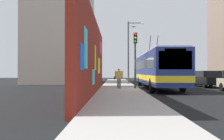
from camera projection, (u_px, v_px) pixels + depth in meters
ground_plane at (140, 91)px, 17.60m from camera, size 80.00×80.00×0.00m
sidewalk_slab at (120, 90)px, 17.62m from camera, size 48.00×3.20×0.15m
graffiti_wall at (93, 57)px, 14.28m from camera, size 15.24×0.32×4.80m
building_far_left at (62, 21)px, 31.24m from camera, size 10.44×7.88×17.14m
city_bus at (157, 69)px, 20.36m from camera, size 12.36×2.51×4.96m
parked_car_black at (208, 79)px, 21.84m from camera, size 4.05×1.92×1.58m
parked_car_navy at (190, 77)px, 27.11m from camera, size 4.84×1.91×1.58m
pedestrian_midblock at (119, 77)px, 18.24m from camera, size 0.22×0.73×1.60m
traffic_light at (135, 51)px, 18.11m from camera, size 0.49×0.28×4.46m
street_lamp at (130, 48)px, 25.40m from camera, size 0.44×1.80×6.97m
flying_pigeons at (127, 5)px, 19.22m from camera, size 8.51×2.30×2.22m
curbside_puddle at (152, 93)px, 15.76m from camera, size 1.10×1.10×0.00m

